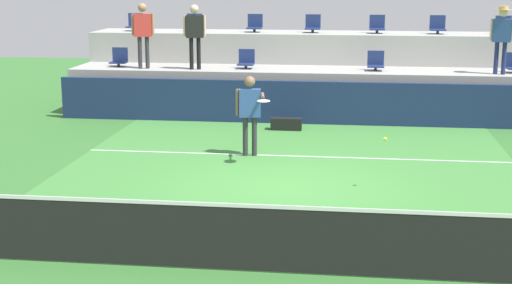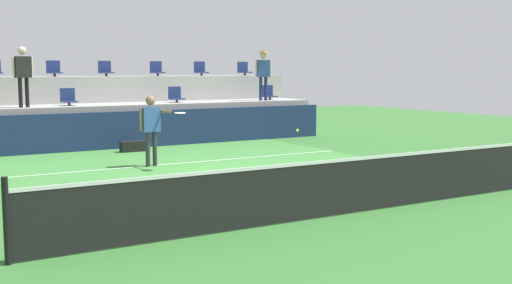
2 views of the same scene
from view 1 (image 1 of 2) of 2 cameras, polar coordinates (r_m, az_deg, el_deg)
name	(u,v)px [view 1 (image 1 of 2)]	position (r m, az deg, el deg)	size (l,w,h in m)	color
ground_plane	(285,188)	(13.76, 2.21, -3.44)	(40.00, 40.00, 0.00)	#336B2D
court_inner_paint	(290,173)	(14.72, 2.56, -2.36)	(9.00, 10.00, 0.01)	#3D7F38
court_service_line	(295,156)	(16.07, 2.98, -1.07)	(9.00, 0.06, 0.00)	white
tennis_net	(258,236)	(9.82, 0.12, -7.05)	(10.48, 0.08, 1.07)	black
sponsor_backboard	(307,103)	(19.48, 3.82, 2.97)	(13.00, 0.16, 1.10)	navy
seating_tier_lower	(310,92)	(20.75, 4.05, 3.77)	(13.00, 1.80, 1.25)	#9E9E99
seating_tier_upper	(313,68)	(22.47, 4.33, 5.54)	(13.00, 1.80, 2.10)	#9E9E99
stadium_chair_lower_far_left	(119,59)	(21.53, -10.24, 6.18)	(0.44, 0.40, 0.52)	#2D2D33
stadium_chair_lower_left	(246,61)	(20.74, -0.74, 6.14)	(0.44, 0.40, 0.52)	#2D2D33
stadium_chair_lower_right	(376,62)	(20.55, 8.98, 5.93)	(0.44, 0.40, 0.52)	#2D2D33
stadium_chair_upper_far_left	(135,24)	(23.19, -9.09, 8.78)	(0.44, 0.40, 0.52)	#2D2D33
stadium_chair_upper_left	(194,24)	(22.75, -4.68, 8.82)	(0.44, 0.40, 0.52)	#2D2D33
stadium_chair_upper_mid_left	(255,25)	(22.44, -0.09, 8.81)	(0.44, 0.40, 0.52)	#2D2D33
stadium_chair_upper_center	(313,25)	(22.29, 4.29, 8.75)	(0.44, 0.40, 0.52)	#2D2D33
stadium_chair_upper_mid_right	(377,26)	(22.27, 9.09, 8.63)	(0.44, 0.40, 0.52)	#2D2D33
stadium_chair_upper_right	(438,26)	(22.38, 13.49, 8.46)	(0.44, 0.40, 0.52)	#2D2D33
stadium_chair_upper_far_right	(504,27)	(22.64, 18.11, 8.23)	(0.44, 0.40, 0.52)	#2D2D33
tennis_player	(250,108)	(15.88, -0.44, 2.60)	(0.84, 1.17, 1.70)	#2D2D33
spectator_leaning_on_rail	(143,29)	(20.86, -8.50, 8.39)	(0.61, 0.28, 1.76)	#2D2D33
spectator_in_white	(195,30)	(20.52, -4.63, 8.36)	(0.60, 0.28, 1.73)	black
spectator_with_hat	(502,33)	(20.42, 17.99, 7.82)	(0.59, 0.48, 1.73)	navy
tennis_ball	(385,139)	(13.59, 9.68, 0.22)	(0.07, 0.07, 0.07)	#CCE033
equipment_bag	(286,124)	(18.75, 2.29, 1.37)	(0.76, 0.28, 0.30)	black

